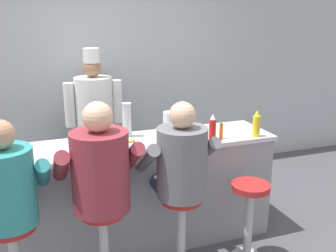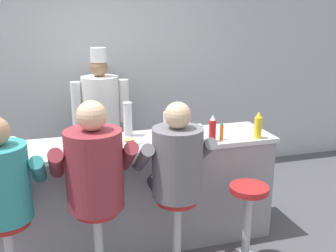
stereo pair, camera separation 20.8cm
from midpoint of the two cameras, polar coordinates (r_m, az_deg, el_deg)
wall_back at (r=4.90m, az=-11.37°, el=7.47°), size 10.00×0.06×2.70m
diner_counter at (r=3.61m, az=-6.48°, el=-9.71°), size 2.53×0.60×0.98m
ketchup_bottle_red at (r=3.42m, az=4.76°, el=-0.31°), size 0.06×0.06×0.24m
mustard_bottle_yellow at (r=3.59m, az=11.10°, el=0.25°), size 0.07×0.07×0.24m
hot_sauce_bottle_orange at (r=3.48m, az=6.03°, el=-0.76°), size 0.03×0.03×0.14m
water_pitcher_clear at (r=3.49m, az=-1.45°, el=0.17°), size 0.14×0.12×0.24m
breakfast_plate at (r=3.38m, az=-7.39°, el=-2.33°), size 0.23×0.23×0.05m
cereal_bowl at (r=3.27m, az=-23.27°, el=-4.06°), size 0.13×0.13×0.05m
coffee_mug_white at (r=3.41m, az=-23.49°, el=-2.78°), size 0.13×0.08×0.10m
cup_stack_steel at (r=3.54m, az=-7.68°, el=0.89°), size 0.09×0.09×0.31m
napkin_dispenser_chrome at (r=3.43m, az=2.31°, el=-0.94°), size 0.11×0.07×0.14m
diner_seated_teal at (r=2.88m, az=-24.26°, el=-8.84°), size 0.57×0.56×1.42m
diner_seated_maroon at (r=2.87m, az=-11.95°, el=-7.04°), size 0.62×0.61×1.49m
diner_seated_grey at (r=3.01m, az=-0.19°, el=-6.01°), size 0.58×0.57×1.44m
empty_stool_round at (r=3.42m, az=9.99°, el=-11.88°), size 0.32×0.32×0.70m
cook_in_whites_near at (r=4.61m, az=-11.89°, el=1.53°), size 0.66×0.42×1.69m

